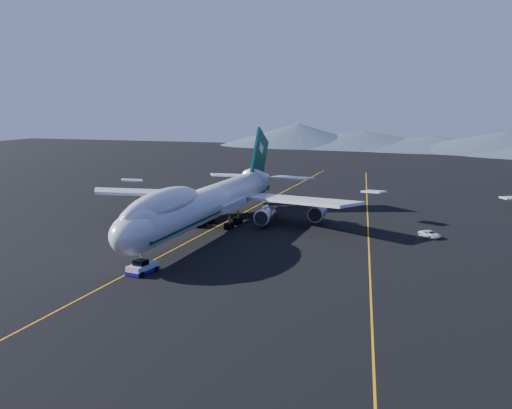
% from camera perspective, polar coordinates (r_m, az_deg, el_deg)
% --- Properties ---
extents(ground, '(500.00, 500.00, 0.00)m').
position_cam_1_polar(ground, '(113.39, -4.74, -2.66)').
color(ground, black).
rests_on(ground, ground).
extents(taxiway_line_main, '(0.25, 220.00, 0.01)m').
position_cam_1_polar(taxiway_line_main, '(113.39, -4.74, -2.65)').
color(taxiway_line_main, orange).
rests_on(taxiway_line_main, ground).
extents(taxiway_line_side, '(28.08, 198.09, 0.01)m').
position_cam_1_polar(taxiway_line_side, '(115.13, 11.16, -2.62)').
color(taxiway_line_side, orange).
rests_on(taxiway_line_side, ground).
extents(boeing_747, '(59.62, 72.43, 19.37)m').
position_cam_1_polar(boeing_747, '(112.30, -4.78, 0.24)').
color(boeing_747, silver).
rests_on(boeing_747, ground).
extents(pushback_tug, '(3.51, 5.34, 2.17)m').
position_cam_1_polar(pushback_tug, '(86.80, -11.29, -6.30)').
color(pushback_tug, silver).
rests_on(pushback_tug, ground).
extents(service_van, '(4.83, 4.85, 1.30)m').
position_cam_1_polar(service_van, '(112.29, 17.01, -2.85)').
color(service_van, silver).
rests_on(service_van, ground).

